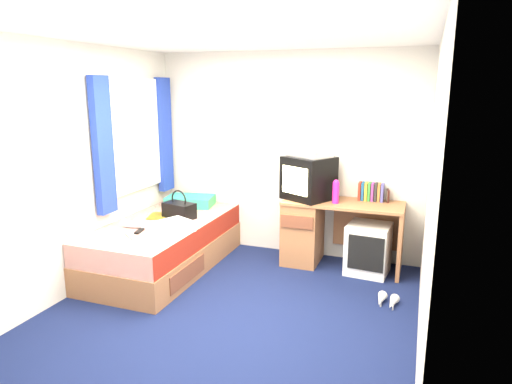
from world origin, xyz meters
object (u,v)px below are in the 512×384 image
(picture_frame, at_px, (388,196))
(white_heels, at_px, (387,301))
(pink_water_bottle, at_px, (336,193))
(magazine, at_px, (159,216))
(remote_control, at_px, (139,231))
(towel, at_px, (176,226))
(bed, at_px, (165,245))
(vcr, at_px, (309,153))
(desk, at_px, (318,229))
(aerosol_can, at_px, (335,193))
(colour_swatch_fan, at_px, (131,237))
(pillow, at_px, (190,201))
(crt_tv, at_px, (308,178))
(handbag, at_px, (179,210))
(storage_cube, at_px, (368,249))
(water_bottle, at_px, (134,225))

(picture_frame, bearing_deg, white_heels, -94.96)
(pink_water_bottle, height_order, magazine, pink_water_bottle)
(pink_water_bottle, xyz_separation_m, remote_control, (-1.80, -1.06, -0.32))
(towel, bearing_deg, bed, 140.62)
(vcr, bearing_deg, white_heels, -11.64)
(picture_frame, height_order, magazine, picture_frame)
(bed, distance_m, towel, 0.51)
(desk, bearing_deg, white_heels, -44.50)
(white_heels, bearing_deg, aerosol_can, 128.70)
(aerosol_can, xyz_separation_m, towel, (-1.44, -0.99, -0.25))
(aerosol_can, height_order, colour_swatch_fan, aerosol_can)
(pillow, xyz_separation_m, desk, (1.62, 0.03, -0.20))
(white_heels, bearing_deg, pink_water_bottle, 131.15)
(picture_frame, relative_size, colour_swatch_fan, 0.64)
(crt_tv, bearing_deg, handbag, -129.28)
(magazine, bearing_deg, towel, -40.53)
(bed, xyz_separation_m, picture_frame, (2.30, 0.90, 0.55))
(storage_cube, height_order, towel, towel)
(pillow, height_order, magazine, pillow)
(colour_swatch_fan, bearing_deg, storage_cube, 29.68)
(desk, bearing_deg, picture_frame, 12.30)
(vcr, bearing_deg, pink_water_bottle, 12.53)
(white_heels, bearing_deg, colour_swatch_fan, -168.57)
(bed, distance_m, pink_water_bottle, 1.98)
(crt_tv, relative_size, aerosol_can, 3.50)
(vcr, height_order, pink_water_bottle, vcr)
(bed, relative_size, crt_tv, 3.15)
(towel, xyz_separation_m, colour_swatch_fan, (-0.31, -0.33, -0.05))
(aerosol_can, bearing_deg, magazine, -162.63)
(vcr, bearing_deg, picture_frame, 39.32)
(bed, relative_size, vcr, 4.60)
(towel, relative_size, water_bottle, 1.59)
(storage_cube, height_order, water_bottle, water_bottle)
(aerosol_can, relative_size, remote_control, 1.14)
(storage_cube, height_order, magazine, magazine)
(crt_tv, xyz_separation_m, white_heels, (0.97, -0.83, -0.95))
(magazine, bearing_deg, aerosol_can, 17.37)
(storage_cube, bearing_deg, remote_control, -148.73)
(pink_water_bottle, bearing_deg, desk, 155.14)
(aerosol_can, height_order, water_bottle, aerosol_can)
(towel, bearing_deg, water_bottle, -171.55)
(bed, bearing_deg, magazine, 137.37)
(storage_cube, height_order, handbag, handbag)
(crt_tv, xyz_separation_m, picture_frame, (0.86, 0.16, -0.17))
(crt_tv, distance_m, aerosol_can, 0.34)
(aerosol_can, bearing_deg, white_heels, -51.30)
(crt_tv, height_order, magazine, crt_tv)
(towel, bearing_deg, magazine, 139.47)
(magazine, xyz_separation_m, white_heels, (2.57, -0.24, -0.51))
(storage_cube, xyz_separation_m, vcr, (-0.70, 0.10, 1.00))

